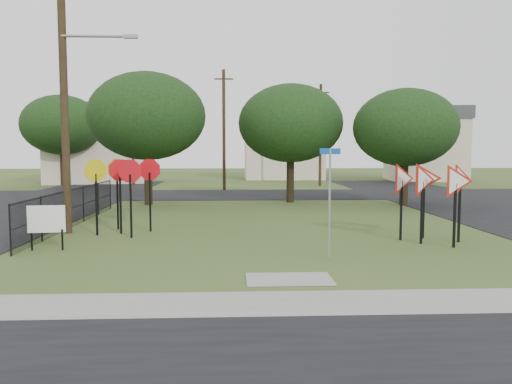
% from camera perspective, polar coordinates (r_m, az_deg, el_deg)
% --- Properties ---
extents(ground, '(140.00, 140.00, 0.00)m').
position_cam_1_polar(ground, '(14.11, 2.72, -7.50)').
color(ground, '#354D1C').
extents(sidewalk, '(30.00, 1.60, 0.02)m').
position_cam_1_polar(sidewalk, '(10.07, 4.98, -12.52)').
color(sidewalk, gray).
rests_on(sidewalk, ground).
extents(planting_strip, '(30.00, 0.80, 0.02)m').
position_cam_1_polar(planting_strip, '(8.94, 6.02, -14.80)').
color(planting_strip, '#354D1C').
rests_on(planting_strip, ground).
extents(street_left, '(8.00, 50.00, 0.02)m').
position_cam_1_polar(street_left, '(26.21, -26.72, -2.28)').
color(street_left, black).
rests_on(street_left, ground).
extents(street_right, '(8.00, 50.00, 0.02)m').
position_cam_1_polar(street_right, '(27.36, 26.51, -2.00)').
color(street_right, black).
rests_on(street_right, ground).
extents(street_far, '(60.00, 8.00, 0.02)m').
position_cam_1_polar(street_far, '(33.88, -0.40, -0.28)').
color(street_far, black).
rests_on(street_far, ground).
extents(curb_pad, '(2.00, 1.20, 0.02)m').
position_cam_1_polar(curb_pad, '(11.79, 3.82, -9.93)').
color(curb_pad, gray).
rests_on(curb_pad, ground).
extents(street_name_sign, '(0.60, 0.22, 3.06)m').
position_cam_1_polar(street_name_sign, '(13.73, 8.41, -0.50)').
color(street_name_sign, '#94979C').
rests_on(street_name_sign, ground).
extents(stop_sign_cluster, '(2.52, 2.05, 2.71)m').
position_cam_1_polar(stop_sign_cluster, '(18.53, -14.99, 1.49)').
color(stop_sign_cluster, black).
rests_on(stop_sign_cluster, ground).
extents(yield_sign_cluster, '(2.76, 1.83, 2.63)m').
position_cam_1_polar(yield_sign_cluster, '(17.15, 19.52, 0.92)').
color(yield_sign_cluster, black).
rests_on(yield_sign_cluster, ground).
extents(info_board, '(1.08, 0.16, 1.36)m').
position_cam_1_polar(info_board, '(16.21, -22.84, -3.01)').
color(info_board, black).
rests_on(info_board, ground).
extents(utility_pole_main, '(3.55, 0.33, 10.00)m').
position_cam_1_polar(utility_pole_main, '(19.30, -20.93, 11.05)').
color(utility_pole_main, '#392B1A').
rests_on(utility_pole_main, ground).
extents(far_pole_a, '(1.40, 0.24, 9.00)m').
position_cam_1_polar(far_pole_a, '(37.77, -3.69, 7.20)').
color(far_pole_a, '#392B1A').
rests_on(far_pole_a, ground).
extents(far_pole_b, '(1.40, 0.24, 8.50)m').
position_cam_1_polar(far_pole_b, '(42.38, 7.37, 6.57)').
color(far_pole_b, '#392B1A').
rests_on(far_pole_b, ground).
extents(far_pole_c, '(1.40, 0.24, 9.00)m').
position_cam_1_polar(far_pole_c, '(44.62, -13.94, 6.70)').
color(far_pole_c, '#392B1A').
rests_on(far_pole_c, ground).
extents(fence_run, '(0.05, 11.55, 1.50)m').
position_cam_1_polar(fence_run, '(21.07, -20.01, -1.55)').
color(fence_run, black).
rests_on(fence_run, ground).
extents(house_left, '(10.58, 8.88, 7.20)m').
position_cam_1_polar(house_left, '(49.40, -17.57, 5.31)').
color(house_left, beige).
rests_on(house_left, ground).
extents(house_mid, '(8.40, 8.40, 6.20)m').
position_cam_1_polar(house_mid, '(53.99, 3.05, 4.93)').
color(house_mid, beige).
rests_on(house_mid, ground).
extents(house_right, '(8.30, 8.30, 7.20)m').
position_cam_1_polar(house_right, '(53.34, 18.70, 5.23)').
color(house_right, beige).
rests_on(house_right, ground).
extents(tree_near_left, '(6.40, 6.40, 7.27)m').
position_cam_1_polar(tree_near_left, '(28.19, -12.34, 8.45)').
color(tree_near_left, black).
rests_on(tree_near_left, ground).
extents(tree_near_mid, '(6.00, 6.00, 6.80)m').
position_cam_1_polar(tree_near_mid, '(28.96, 3.97, 7.82)').
color(tree_near_mid, black).
rests_on(tree_near_mid, ground).
extents(tree_near_right, '(5.60, 5.60, 6.33)m').
position_cam_1_polar(tree_near_right, '(28.32, 16.69, 7.06)').
color(tree_near_right, black).
rests_on(tree_near_right, ground).
extents(tree_far_left, '(6.80, 6.80, 7.73)m').
position_cam_1_polar(tree_far_left, '(46.19, -21.33, 7.15)').
color(tree_far_left, black).
rests_on(tree_far_left, ground).
extents(tree_far_right, '(6.00, 6.00, 6.80)m').
position_cam_1_polar(tree_far_right, '(48.24, 16.00, 6.43)').
color(tree_far_right, black).
rests_on(tree_far_right, ground).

